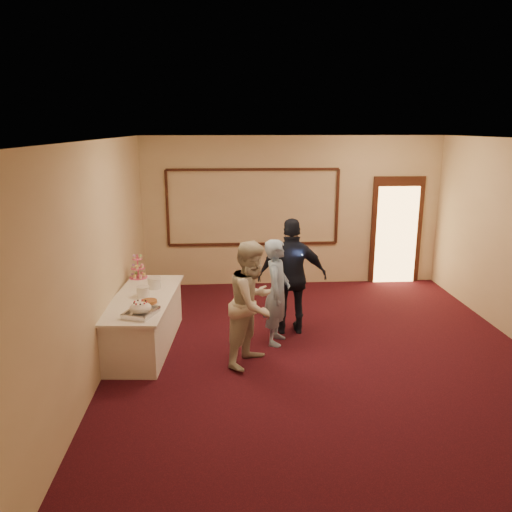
{
  "coord_description": "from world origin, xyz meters",
  "views": [
    {
      "loc": [
        -1.38,
        -6.39,
        3.16
      ],
      "look_at": [
        -0.88,
        1.33,
        1.15
      ],
      "focal_mm": 35.0,
      "sensor_mm": 36.0,
      "label": 1
    }
  ],
  "objects_px": {
    "woman": "(253,304)",
    "plate_stack_a": "(143,292)",
    "guest": "(292,277)",
    "cupcake_stand": "(138,269)",
    "tart": "(149,302)",
    "plate_stack_b": "(154,283)",
    "buffet_table": "(144,321)",
    "pavlova_tray": "(141,310)",
    "man": "(277,292)"
  },
  "relations": [
    {
      "from": "plate_stack_a",
      "to": "man",
      "type": "relative_size",
      "value": 0.12
    },
    {
      "from": "tart",
      "to": "guest",
      "type": "bearing_deg",
      "value": 18.27
    },
    {
      "from": "tart",
      "to": "man",
      "type": "bearing_deg",
      "value": 9.79
    },
    {
      "from": "woman",
      "to": "guest",
      "type": "bearing_deg",
      "value": -0.16
    },
    {
      "from": "buffet_table",
      "to": "plate_stack_a",
      "type": "relative_size",
      "value": 11.84
    },
    {
      "from": "man",
      "to": "guest",
      "type": "height_order",
      "value": "guest"
    },
    {
      "from": "plate_stack_b",
      "to": "guest",
      "type": "height_order",
      "value": "guest"
    },
    {
      "from": "buffet_table",
      "to": "plate_stack_a",
      "type": "bearing_deg",
      "value": -54.94
    },
    {
      "from": "cupcake_stand",
      "to": "tart",
      "type": "relative_size",
      "value": 1.69
    },
    {
      "from": "buffet_table",
      "to": "man",
      "type": "bearing_deg",
      "value": 0.26
    },
    {
      "from": "pavlova_tray",
      "to": "plate_stack_b",
      "type": "relative_size",
      "value": 2.64
    },
    {
      "from": "man",
      "to": "buffet_table",
      "type": "bearing_deg",
      "value": 106.77
    },
    {
      "from": "pavlova_tray",
      "to": "woman",
      "type": "bearing_deg",
      "value": 3.89
    },
    {
      "from": "pavlova_tray",
      "to": "plate_stack_a",
      "type": "height_order",
      "value": "pavlova_tray"
    },
    {
      "from": "plate_stack_b",
      "to": "pavlova_tray",
      "type": "bearing_deg",
      "value": -91.57
    },
    {
      "from": "cupcake_stand",
      "to": "man",
      "type": "relative_size",
      "value": 0.27
    },
    {
      "from": "pavlova_tray",
      "to": "woman",
      "type": "relative_size",
      "value": 0.32
    },
    {
      "from": "cupcake_stand",
      "to": "tart",
      "type": "height_order",
      "value": "cupcake_stand"
    },
    {
      "from": "pavlova_tray",
      "to": "cupcake_stand",
      "type": "relative_size",
      "value": 1.28
    },
    {
      "from": "pavlova_tray",
      "to": "tart",
      "type": "relative_size",
      "value": 2.16
    },
    {
      "from": "tart",
      "to": "man",
      "type": "distance_m",
      "value": 1.85
    },
    {
      "from": "plate_stack_a",
      "to": "plate_stack_b",
      "type": "distance_m",
      "value": 0.4
    },
    {
      "from": "plate_stack_a",
      "to": "man",
      "type": "xyz_separation_m",
      "value": [
        1.95,
        0.02,
        -0.05
      ]
    },
    {
      "from": "pavlova_tray",
      "to": "plate_stack_b",
      "type": "height_order",
      "value": "pavlova_tray"
    },
    {
      "from": "woman",
      "to": "cupcake_stand",
      "type": "bearing_deg",
      "value": 81.43
    },
    {
      "from": "buffet_table",
      "to": "plate_stack_b",
      "type": "relative_size",
      "value": 10.76
    },
    {
      "from": "pavlova_tray",
      "to": "cupcake_stand",
      "type": "bearing_deg",
      "value": 100.22
    },
    {
      "from": "cupcake_stand",
      "to": "woman",
      "type": "distance_m",
      "value": 2.38
    },
    {
      "from": "cupcake_stand",
      "to": "plate_stack_a",
      "type": "bearing_deg",
      "value": -76.96
    },
    {
      "from": "plate_stack_a",
      "to": "guest",
      "type": "height_order",
      "value": "guest"
    },
    {
      "from": "woman",
      "to": "tart",
      "type": "bearing_deg",
      "value": 110.27
    },
    {
      "from": "cupcake_stand",
      "to": "buffet_table",
      "type": "bearing_deg",
      "value": -77.18
    },
    {
      "from": "buffet_table",
      "to": "cupcake_stand",
      "type": "xyz_separation_m",
      "value": [
        -0.22,
        0.95,
        0.54
      ]
    },
    {
      "from": "pavlova_tray",
      "to": "man",
      "type": "height_order",
      "value": "man"
    },
    {
      "from": "plate_stack_b",
      "to": "tart",
      "type": "relative_size",
      "value": 0.82
    },
    {
      "from": "plate_stack_a",
      "to": "woman",
      "type": "relative_size",
      "value": 0.11
    },
    {
      "from": "tart",
      "to": "woman",
      "type": "xyz_separation_m",
      "value": [
        1.43,
        -0.33,
        0.06
      ]
    },
    {
      "from": "tart",
      "to": "woman",
      "type": "height_order",
      "value": "woman"
    },
    {
      "from": "buffet_table",
      "to": "man",
      "type": "relative_size",
      "value": 1.41
    },
    {
      "from": "plate_stack_b",
      "to": "guest",
      "type": "relative_size",
      "value": 0.11
    },
    {
      "from": "plate_stack_a",
      "to": "plate_stack_b",
      "type": "bearing_deg",
      "value": 73.93
    },
    {
      "from": "pavlova_tray",
      "to": "tart",
      "type": "distance_m",
      "value": 0.43
    },
    {
      "from": "buffet_table",
      "to": "tart",
      "type": "distance_m",
      "value": 0.53
    },
    {
      "from": "plate_stack_a",
      "to": "pavlova_tray",
      "type": "bearing_deg",
      "value": -83.6
    },
    {
      "from": "buffet_table",
      "to": "plate_stack_b",
      "type": "xyz_separation_m",
      "value": [
        0.12,
        0.38,
        0.47
      ]
    },
    {
      "from": "plate_stack_a",
      "to": "plate_stack_b",
      "type": "xyz_separation_m",
      "value": [
        0.11,
        0.39,
        0.01
      ]
    },
    {
      "from": "plate_stack_a",
      "to": "guest",
      "type": "distance_m",
      "value": 2.26
    },
    {
      "from": "cupcake_stand",
      "to": "tart",
      "type": "distance_m",
      "value": 1.32
    },
    {
      "from": "plate_stack_a",
      "to": "tart",
      "type": "xyz_separation_m",
      "value": [
        0.13,
        -0.3,
        -0.05
      ]
    },
    {
      "from": "woman",
      "to": "plate_stack_a",
      "type": "bearing_deg",
      "value": 101.31
    }
  ]
}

